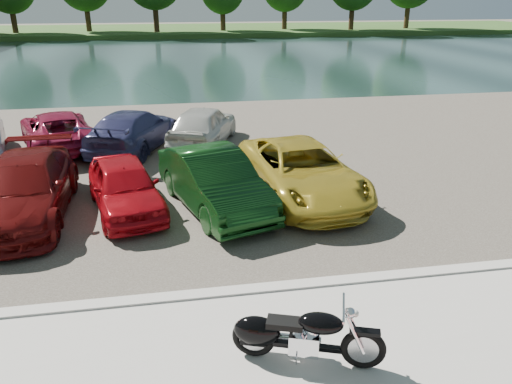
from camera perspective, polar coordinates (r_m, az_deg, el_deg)
ground at (r=8.33m, az=7.72°, el=-18.44°), size 200.00×200.00×0.00m
kerb at (r=9.83m, az=4.23°, el=-10.78°), size 60.00×0.30×0.14m
parking_lot at (r=17.96m, az=-2.74°, el=4.46°), size 60.00×18.00×0.04m
river at (r=46.38m, az=-7.59°, el=14.94°), size 120.00×40.00×0.00m
far_bank at (r=78.21m, az=-8.89°, el=17.79°), size 120.00×24.00×0.60m
motorcycle at (r=7.84m, az=4.29°, el=-15.94°), size 2.25×1.06×1.05m
car_3 at (r=13.77m, az=-24.98°, el=0.33°), size 2.26×5.28×1.52m
car_4 at (r=13.32m, az=-14.78°, el=0.65°), size 2.47×4.23×1.35m
car_5 at (r=13.02m, az=-4.80°, el=1.26°), size 2.92×4.94×1.54m
car_6 at (r=13.84m, az=5.22°, el=2.42°), size 3.07×5.64×1.50m
car_10 at (r=19.64m, az=-21.74°, el=6.59°), size 3.66×5.43×1.38m
car_11 at (r=18.65m, az=-13.86°, el=6.89°), size 3.67×5.41×1.46m
car_12 at (r=18.86m, az=-6.07°, el=7.61°), size 3.21×4.71×1.49m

